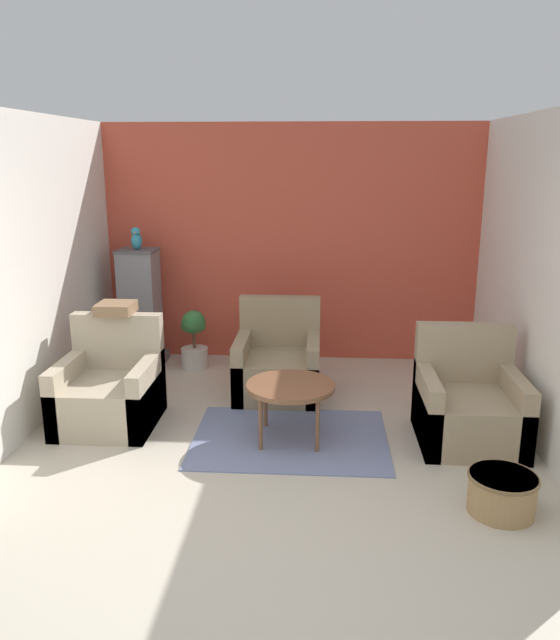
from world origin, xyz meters
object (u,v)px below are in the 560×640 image
armchair_left (110,392)px  parrot (136,239)px  wicker_basket (502,492)px  coffee_table (290,389)px  armchair_middle (278,366)px  birdcage (141,310)px  armchair_right (468,408)px  potted_plant (194,339)px

armchair_left → parrot: (-0.17, 1.63, 1.14)m
parrot → wicker_basket: size_ratio=0.54×
coffee_table → parrot: parrot is taller
parrot → armchair_left: bearing=-84.0°
armchair_middle → parrot: size_ratio=3.71×
armchair_left → parrot: parrot is taller
armchair_left → wicker_basket: armchair_left is taller
armchair_left → birdcage: 1.67m
coffee_table → wicker_basket: (1.46, -1.02, -0.30)m
coffee_table → armchair_left: 1.63m
armchair_left → parrot: size_ratio=3.71×
armchair_right → armchair_middle: 1.91m
armchair_right → wicker_basket: 1.11m
wicker_basket → armchair_right: bearing=89.3°
wicker_basket → birdcage: bearing=138.5°
armchair_middle → wicker_basket: size_ratio=2.02×
armchair_right → parrot: parrot is taller
armchair_right → potted_plant: (-2.64, 1.69, 0.05)m
wicker_basket → armchair_left: bearing=157.9°
armchair_right → armchair_middle: bearing=150.0°
birdcage → wicker_basket: birdcage is taller
parrot → wicker_basket: bearing=-41.6°
coffee_table → armchair_left: armchair_left is taller
armchair_middle → wicker_basket: 2.63m
armchair_left → armchair_right: bearing=-2.7°
potted_plant → coffee_table: bearing=-56.6°
armchair_middle → armchair_right: bearing=-30.0°
parrot → potted_plant: bearing=-8.1°
coffee_table → armchair_right: size_ratio=0.79×
armchair_right → parrot: bearing=151.4°
coffee_table → potted_plant: 2.12m
coffee_table → potted_plant: size_ratio=1.11×
parrot → wicker_basket: 4.52m
armchair_middle → parrot: bearing=152.9°
coffee_table → armchair_right: (1.48, 0.08, -0.16)m
coffee_table → potted_plant: bearing=123.4°
birdcage → parrot: size_ratio=5.28×
parrot → potted_plant: (0.61, -0.09, -1.10)m
parrot → potted_plant: 1.26m
parrot → potted_plant: parrot is taller
wicker_basket → coffee_table: bearing=145.2°
birdcage → wicker_basket: size_ratio=2.87×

